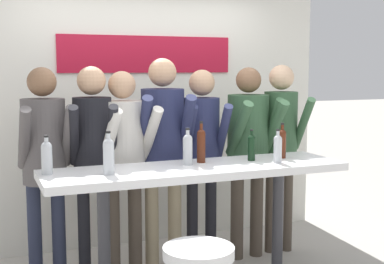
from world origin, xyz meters
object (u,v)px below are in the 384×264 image
tasting_table (197,186)px  person_far_right (281,135)px  person_center_right (202,143)px  wine_bottle_0 (109,154)px  wine_bottle_4 (47,156)px  person_left (93,147)px  person_center (163,140)px  wine_bottle_2 (278,147)px  wine_bottle_6 (252,146)px  wine_bottle_1 (201,144)px  person_right (248,141)px  person_far_left (44,151)px  wine_bottle_5 (282,142)px  person_center_left (123,151)px  wine_bottle_3 (188,148)px

tasting_table → person_far_right: size_ratio=1.29×
person_center_right → person_far_right: person_far_right is taller
wine_bottle_0 → wine_bottle_4: size_ratio=1.11×
person_left → person_center: person_center is taller
wine_bottle_2 → wine_bottle_4: 1.74m
person_center_right → wine_bottle_6: 0.58m
wine_bottle_1 → wine_bottle_6: size_ratio=1.28×
person_left → wine_bottle_4: (-0.42, -0.48, 0.03)m
person_center → person_right: person_center is taller
person_far_left → wine_bottle_5: size_ratio=6.05×
person_far_left → wine_bottle_1: person_far_left is taller
person_center_right → person_far_right: size_ratio=0.98×
person_left → person_center_left: 0.26m
person_center_right → wine_bottle_1: size_ratio=5.38×
person_center_right → person_right: bearing=9.5°
person_far_left → person_center: (0.99, -0.03, 0.04)m
person_center_left → wine_bottle_2: bearing=-41.1°
person_center_left → person_far_right: person_far_right is taller
person_far_right → wine_bottle_4: (-2.21, -0.53, 0.02)m
person_left → person_right: person_left is taller
tasting_table → person_far_right: person_far_right is taller
person_center_right → wine_bottle_3: size_ratio=6.14×
person_left → wine_bottle_2: (1.31, -0.69, 0.02)m
person_left → wine_bottle_4: bearing=-121.6°
person_far_left → wine_bottle_3: (1.00, -0.57, 0.05)m
wine_bottle_1 → wine_bottle_2: wine_bottle_1 is taller
person_center_left → wine_bottle_4: person_center_left is taller
person_left → wine_bottle_6: bearing=-15.0°
person_center → wine_bottle_4: 1.15m
tasting_table → wine_bottle_1: bearing=55.3°
tasting_table → person_far_left: size_ratio=1.31×
person_center → wine_bottle_5: 1.01m
person_far_left → tasting_table: bearing=-32.9°
person_center_left → person_far_left: bearing=167.7°
person_left → wine_bottle_4: 0.64m
wine_bottle_5 → wine_bottle_6: wine_bottle_5 is taller
wine_bottle_3 → wine_bottle_1: bearing=22.3°
wine_bottle_1 → wine_bottle_4: 1.18m
wine_bottle_6 → wine_bottle_4: bearing=178.5°
person_far_left → wine_bottle_4: person_far_left is taller
person_far_left → wine_bottle_6: person_far_left is taller
person_center_left → wine_bottle_2: (1.06, -0.69, 0.07)m
wine_bottle_2 → wine_bottle_6: size_ratio=1.04×
person_center_left → person_center: size_ratio=0.94×
person_left → wine_bottle_2: 1.48m
person_center_left → wine_bottle_4: bearing=-151.8°
person_far_right → wine_bottle_5: size_ratio=6.12×
person_center_left → wine_bottle_6: 1.06m
wine_bottle_3 → wine_bottle_2: bearing=-14.7°
wine_bottle_2 → wine_bottle_3: size_ratio=0.93×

